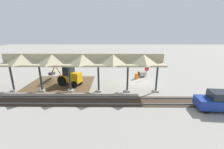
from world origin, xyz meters
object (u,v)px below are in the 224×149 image
stop_sign (147,70)px  concrete_pipe (142,74)px  traffic_barrel (136,76)px  distant_parked_car (220,101)px  backhoe (69,76)px

stop_sign → concrete_pipe: 1.88m
stop_sign → traffic_barrel: 1.91m
concrete_pipe → distant_parked_car: size_ratio=0.31×
concrete_pipe → traffic_barrel: bearing=46.9°
concrete_pipe → traffic_barrel: 1.57m
concrete_pipe → traffic_barrel: size_ratio=1.48×
stop_sign → distant_parked_car: stop_sign is taller
stop_sign → concrete_pipe: stop_sign is taller
backhoe → distant_parked_car: 18.06m
backhoe → traffic_barrel: (-9.98, -2.79, -0.82)m
stop_sign → distant_parked_car: 10.73m
stop_sign → backhoe: size_ratio=0.41×
backhoe → distant_parked_car: size_ratio=1.21×
stop_sign → concrete_pipe: (0.45, -1.52, -1.02)m
backhoe → distant_parked_car: (-16.65, 6.99, -0.28)m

